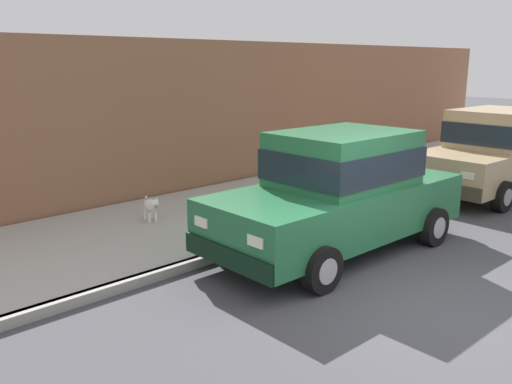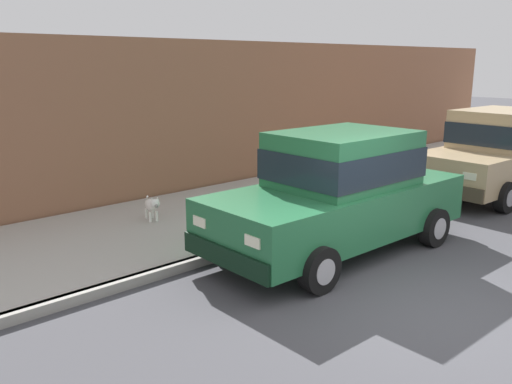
{
  "view_description": "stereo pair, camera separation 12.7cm",
  "coord_description": "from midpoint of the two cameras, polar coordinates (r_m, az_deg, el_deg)",
  "views": [
    {
      "loc": [
        2.84,
        -5.74,
        2.97
      ],
      "look_at": [
        -3.47,
        0.21,
        0.85
      ],
      "focal_mm": 37.59,
      "sensor_mm": 36.0,
      "label": 1
    },
    {
      "loc": [
        2.92,
        -5.65,
        2.97
      ],
      "look_at": [
        -3.47,
        0.21,
        0.85
      ],
      "focal_mm": 37.59,
      "sensor_mm": 36.0,
      "label": 2
    }
  ],
  "objects": [
    {
      "name": "dog_white",
      "position": [
        9.9,
        -11.47,
        -1.42
      ],
      "size": [
        0.74,
        0.32,
        0.49
      ],
      "color": "white",
      "rests_on": "sidewalk"
    },
    {
      "name": "car_green_sedan",
      "position": [
        8.53,
        8.46,
        0.12
      ],
      "size": [
        2.1,
        4.63,
        1.92
      ],
      "color": "#23663D",
      "rests_on": "ground"
    },
    {
      "name": "sidewalk",
      "position": [
        10.14,
        -7.18,
        -2.99
      ],
      "size": [
        3.6,
        64.0,
        0.14
      ],
      "primitive_type": "cube",
      "color": "#A8A59E",
      "rests_on": "ground"
    },
    {
      "name": "car_tan_sedan",
      "position": [
        13.39,
        23.84,
        4.03
      ],
      "size": [
        2.16,
        4.66,
        1.92
      ],
      "color": "tan",
      "rests_on": "ground"
    },
    {
      "name": "ground_plane",
      "position": [
        7.04,
        18.33,
        -11.97
      ],
      "size": [
        80.0,
        80.0,
        0.0
      ],
      "primitive_type": "plane",
      "color": "#424247"
    },
    {
      "name": "building_facade",
      "position": [
        14.36,
        2.46,
        8.73
      ],
      "size": [
        0.5,
        20.0,
        3.44
      ],
      "primitive_type": "cube",
      "color": "#8C5B42",
      "rests_on": "ground"
    },
    {
      "name": "curb",
      "position": [
        8.82,
        -0.2,
        -5.46
      ],
      "size": [
        0.16,
        64.0,
        0.14
      ],
      "primitive_type": "cube",
      "color": "gray",
      "rests_on": "ground"
    }
  ]
}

